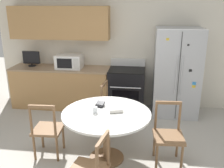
{
  "coord_description": "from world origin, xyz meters",
  "views": [
    {
      "loc": [
        0.65,
        -2.78,
        2.26
      ],
      "look_at": [
        0.15,
        1.15,
        0.95
      ],
      "focal_mm": 40.0,
      "sensor_mm": 36.0,
      "label": 1
    }
  ],
  "objects_px": {
    "countertop_tv": "(31,58)",
    "wallet": "(100,105)",
    "dining_chair_left": "(48,130)",
    "oven_range": "(127,89)",
    "microwave": "(69,61)",
    "dining_chair_right": "(168,136)",
    "candle_glass": "(95,110)",
    "refrigerator": "(176,73)",
    "dining_chair_far": "(113,108)"
  },
  "relations": [
    {
      "from": "refrigerator",
      "to": "microwave",
      "type": "xyz_separation_m",
      "value": [
        -2.25,
        0.05,
        0.15
      ]
    },
    {
      "from": "dining_chair_far",
      "to": "wallet",
      "type": "xyz_separation_m",
      "value": [
        -0.11,
        -0.69,
        0.35
      ]
    },
    {
      "from": "dining_chair_right",
      "to": "refrigerator",
      "type": "bearing_deg",
      "value": -102.52
    },
    {
      "from": "microwave",
      "to": "dining_chair_left",
      "type": "distance_m",
      "value": 1.98
    },
    {
      "from": "microwave",
      "to": "dining_chair_left",
      "type": "height_order",
      "value": "microwave"
    },
    {
      "from": "candle_glass",
      "to": "dining_chair_left",
      "type": "bearing_deg",
      "value": -179.87
    },
    {
      "from": "microwave",
      "to": "dining_chair_far",
      "type": "relative_size",
      "value": 0.61
    },
    {
      "from": "refrigerator",
      "to": "dining_chair_right",
      "type": "bearing_deg",
      "value": -98.94
    },
    {
      "from": "oven_range",
      "to": "candle_glass",
      "type": "distance_m",
      "value": 1.92
    },
    {
      "from": "refrigerator",
      "to": "countertop_tv",
      "type": "xyz_separation_m",
      "value": [
        -3.13,
        0.11,
        0.19
      ]
    },
    {
      "from": "oven_range",
      "to": "dining_chair_right",
      "type": "distance_m",
      "value": 1.95
    },
    {
      "from": "refrigerator",
      "to": "microwave",
      "type": "relative_size",
      "value": 3.27
    },
    {
      "from": "dining_chair_left",
      "to": "candle_glass",
      "type": "xyz_separation_m",
      "value": [
        0.73,
        0.0,
        0.36
      ]
    },
    {
      "from": "dining_chair_right",
      "to": "candle_glass",
      "type": "xyz_separation_m",
      "value": [
        -1.05,
        -0.05,
        0.36
      ]
    },
    {
      "from": "microwave",
      "to": "dining_chair_right",
      "type": "bearing_deg",
      "value": -42.81
    },
    {
      "from": "wallet",
      "to": "dining_chair_left",
      "type": "bearing_deg",
      "value": -162.82
    },
    {
      "from": "refrigerator",
      "to": "oven_range",
      "type": "bearing_deg",
      "value": 177.86
    },
    {
      "from": "oven_range",
      "to": "countertop_tv",
      "type": "height_order",
      "value": "countertop_tv"
    },
    {
      "from": "dining_chair_far",
      "to": "oven_range",
      "type": "bearing_deg",
      "value": 176.19
    },
    {
      "from": "countertop_tv",
      "to": "oven_range",
      "type": "bearing_deg",
      "value": -1.9
    },
    {
      "from": "microwave",
      "to": "wallet",
      "type": "distance_m",
      "value": 1.92
    },
    {
      "from": "countertop_tv",
      "to": "wallet",
      "type": "bearing_deg",
      "value": -42.86
    },
    {
      "from": "oven_range",
      "to": "dining_chair_right",
      "type": "relative_size",
      "value": 1.2
    },
    {
      "from": "oven_range",
      "to": "countertop_tv",
      "type": "relative_size",
      "value": 2.89
    },
    {
      "from": "refrigerator",
      "to": "dining_chair_left",
      "type": "height_order",
      "value": "refrigerator"
    },
    {
      "from": "dining_chair_right",
      "to": "wallet",
      "type": "height_order",
      "value": "dining_chair_right"
    },
    {
      "from": "refrigerator",
      "to": "dining_chair_far",
      "type": "xyz_separation_m",
      "value": [
        -1.19,
        -0.9,
        -0.46
      ]
    },
    {
      "from": "dining_chair_left",
      "to": "dining_chair_far",
      "type": "xyz_separation_m",
      "value": [
        0.87,
        0.92,
        0.0
      ]
    },
    {
      "from": "microwave",
      "to": "dining_chair_right",
      "type": "distance_m",
      "value": 2.75
    },
    {
      "from": "countertop_tv",
      "to": "wallet",
      "type": "xyz_separation_m",
      "value": [
        1.83,
        -1.7,
        -0.29
      ]
    },
    {
      "from": "refrigerator",
      "to": "oven_range",
      "type": "height_order",
      "value": "refrigerator"
    },
    {
      "from": "dining_chair_far",
      "to": "dining_chair_left",
      "type": "bearing_deg",
      "value": -36.63
    },
    {
      "from": "dining_chair_left",
      "to": "dining_chair_far",
      "type": "relative_size",
      "value": 1.0
    },
    {
      "from": "microwave",
      "to": "dining_chair_left",
      "type": "xyz_separation_m",
      "value": [
        0.19,
        -1.88,
        -0.61
      ]
    },
    {
      "from": "refrigerator",
      "to": "dining_chair_far",
      "type": "relative_size",
      "value": 1.98
    },
    {
      "from": "countertop_tv",
      "to": "dining_chair_right",
      "type": "height_order",
      "value": "countertop_tv"
    },
    {
      "from": "refrigerator",
      "to": "microwave",
      "type": "height_order",
      "value": "refrigerator"
    },
    {
      "from": "dining_chair_right",
      "to": "wallet",
      "type": "relative_size",
      "value": 5.86
    },
    {
      "from": "oven_range",
      "to": "candle_glass",
      "type": "bearing_deg",
      "value": -99.64
    },
    {
      "from": "wallet",
      "to": "dining_chair_far",
      "type": "bearing_deg",
      "value": 80.81
    },
    {
      "from": "dining_chair_right",
      "to": "oven_range",
      "type": "bearing_deg",
      "value": -71.58
    },
    {
      "from": "microwave",
      "to": "dining_chair_right",
      "type": "height_order",
      "value": "microwave"
    },
    {
      "from": "oven_range",
      "to": "dining_chair_left",
      "type": "relative_size",
      "value": 1.2
    },
    {
      "from": "refrigerator",
      "to": "dining_chair_right",
      "type": "relative_size",
      "value": 1.98
    },
    {
      "from": "dining_chair_left",
      "to": "wallet",
      "type": "height_order",
      "value": "dining_chair_left"
    },
    {
      "from": "refrigerator",
      "to": "countertop_tv",
      "type": "height_order",
      "value": "refrigerator"
    },
    {
      "from": "candle_glass",
      "to": "wallet",
      "type": "height_order",
      "value": "candle_glass"
    },
    {
      "from": "oven_range",
      "to": "dining_chair_left",
      "type": "xyz_separation_m",
      "value": [
        -1.05,
        -1.86,
        -0.03
      ]
    },
    {
      "from": "dining_chair_right",
      "to": "candle_glass",
      "type": "height_order",
      "value": "dining_chair_right"
    },
    {
      "from": "countertop_tv",
      "to": "candle_glass",
      "type": "bearing_deg",
      "value": -47.02
    }
  ]
}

